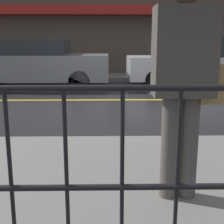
# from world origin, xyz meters

# --- Properties ---
(ground_plane) EXTENTS (80.00, 80.00, 0.00)m
(ground_plane) POSITION_xyz_m (0.00, 0.00, 0.00)
(ground_plane) COLOR #262628
(sidewalk_near) EXTENTS (28.00, 2.71, 0.15)m
(sidewalk_near) POSITION_xyz_m (0.00, -4.84, 0.07)
(sidewalk_near) COLOR slate
(sidewalk_near) RESTS_ON ground_plane
(sidewalk_far) EXTENTS (28.00, 1.86, 0.15)m
(sidewalk_far) POSITION_xyz_m (0.00, 4.42, 0.07)
(sidewalk_far) COLOR slate
(sidewalk_far) RESTS_ON ground_plane
(lane_marking) EXTENTS (25.20, 0.12, 0.01)m
(lane_marking) POSITION_xyz_m (0.00, 0.00, 0.00)
(lane_marking) COLOR gold
(lane_marking) RESTS_ON ground_plane
(building_storefront) EXTENTS (28.00, 0.85, 5.77)m
(building_storefront) POSITION_xyz_m (0.00, 5.47, 2.87)
(building_storefront) COLOR #4C4238
(building_storefront) RESTS_ON ground_plane
(railing_foreground) EXTENTS (12.00, 0.04, 1.04)m
(railing_foreground) POSITION_xyz_m (0.00, -5.95, 0.79)
(railing_foreground) COLOR black
(railing_foreground) RESTS_ON sidewalk_near
(car_grey) EXTENTS (4.44, 1.86, 1.47)m
(car_grey) POSITION_xyz_m (-2.27, 2.22, 0.75)
(car_grey) COLOR slate
(car_grey) RESTS_ON ground_plane
(car_silver) EXTENTS (3.90, 1.70, 1.53)m
(car_silver) POSITION_xyz_m (2.51, 2.22, 0.77)
(car_silver) COLOR #B2B5BA
(car_silver) RESTS_ON ground_plane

